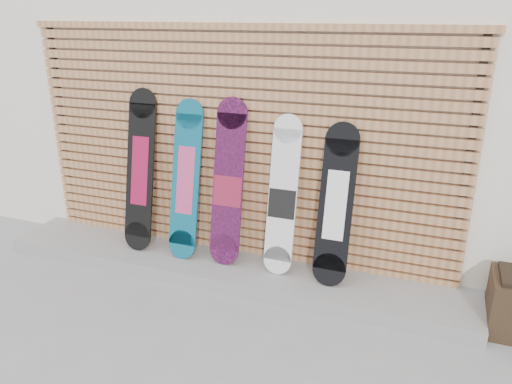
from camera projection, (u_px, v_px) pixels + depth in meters
ground at (209, 314)px, 4.18m from camera, size 80.00×80.00×0.00m
building at (357, 59)px, 6.47m from camera, size 12.00×5.00×3.60m
concrete_step at (226, 268)px, 4.81m from camera, size 4.60×0.70×0.12m
slat_wall at (236, 145)px, 4.67m from camera, size 4.26×0.08×2.29m
snowboard_0 at (140, 171)px, 4.90m from camera, size 0.30×0.36×1.58m
snowboard_1 at (186, 180)px, 4.74m from camera, size 0.28×0.36×1.51m
snowboard_2 at (228, 184)px, 4.61m from camera, size 0.29×0.33×1.55m
snowboard_3 at (283, 197)px, 4.46m from camera, size 0.26×0.32×1.43m
snowboard_4 at (336, 205)px, 4.28m from camera, size 0.30×0.36×1.40m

